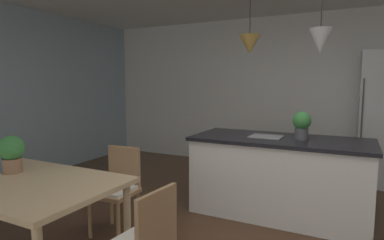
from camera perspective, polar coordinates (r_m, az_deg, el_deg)
wall_back_kitchen at (r=5.92m, az=21.01°, el=4.43°), size 10.00×0.12×2.70m
dining_table at (r=3.14m, az=-30.27°, el=-9.71°), size 2.03×1.00×0.75m
chair_far_right at (r=3.42m, az=-13.16°, el=-11.50°), size 0.42×0.42×0.87m
kitchen_island at (r=3.91m, az=15.18°, el=-9.45°), size 1.98×0.90×0.91m
refrigerator at (r=5.52m, az=30.79°, el=0.13°), size 0.65×0.67×1.99m
pendant_over_island_main at (r=3.88m, az=10.18°, el=13.10°), size 0.25×0.25×0.83m
pendant_over_island_aux at (r=3.73m, az=21.81°, el=12.87°), size 0.24×0.24×0.87m
potted_plant_on_island at (r=3.75m, az=18.90°, el=-0.66°), size 0.20×0.20×0.31m
potted_plant_on_table at (r=3.17m, az=-29.38°, el=-5.00°), size 0.22×0.22×0.32m
vase_on_dining_table at (r=3.28m, az=-30.64°, el=-6.02°), size 0.09×0.09×0.21m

